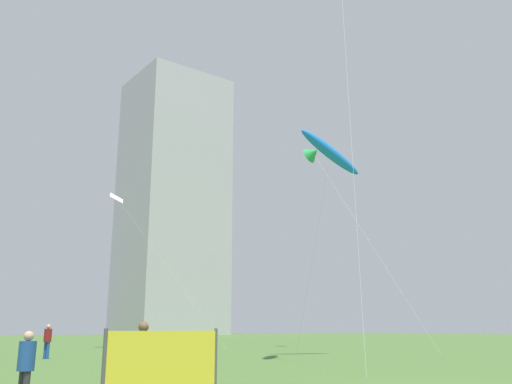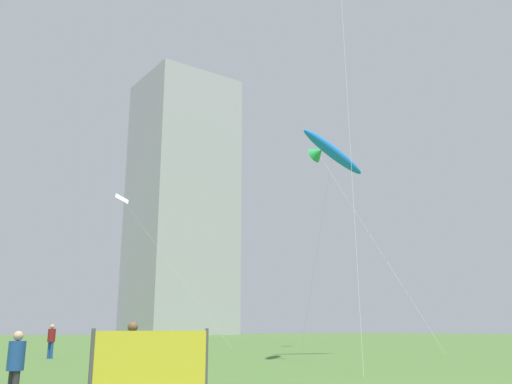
{
  "view_description": "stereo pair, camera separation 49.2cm",
  "coord_description": "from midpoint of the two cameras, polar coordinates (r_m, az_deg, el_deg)",
  "views": [
    {
      "loc": [
        -12.5,
        -9.15,
        1.59
      ],
      "look_at": [
        1.53,
        11.01,
        7.77
      ],
      "focal_mm": 38.15,
      "sensor_mm": 36.0,
      "label": 1
    },
    {
      "loc": [
        -12.09,
        -9.43,
        1.59
      ],
      "look_at": [
        1.53,
        11.01,
        7.77
      ],
      "focal_mm": 38.15,
      "sensor_mm": 36.0,
      "label": 2
    }
  ],
  "objects": [
    {
      "name": "person_standing_1",
      "position": [
        32.75,
        -21.44,
        -14.14
      ],
      "size": [
        0.4,
        0.4,
        1.82
      ],
      "rotation": [
        0.0,
        0.0,
        5.24
      ],
      "color": "#1E478C",
      "rests_on": "ground"
    },
    {
      "name": "person_standing_2",
      "position": [
        12.56,
        -13.01,
        -16.45
      ],
      "size": [
        0.39,
        0.39,
        1.74
      ],
      "rotation": [
        0.0,
        0.0,
        1.9
      ],
      "color": "gray",
      "rests_on": "ground"
    },
    {
      "name": "person_standing_3",
      "position": [
        12.71,
        -24.04,
        -16.12
      ],
      "size": [
        0.34,
        0.34,
        1.54
      ],
      "rotation": [
        0.0,
        0.0,
        5.07
      ],
      "color": "#2D2D33",
      "rests_on": "ground"
    },
    {
      "name": "kite_flying_2",
      "position": [
        33.77,
        7.39,
        4.11
      ],
      "size": [
        4.58,
        6.64,
        13.48
      ],
      "color": "silver",
      "rests_on": "ground"
    },
    {
      "name": "kite_flying_3",
      "position": [
        47.36,
        -14.57,
        -0.71
      ],
      "size": [
        9.01,
        5.27,
        12.77
      ],
      "color": "silver",
      "rests_on": "ground"
    },
    {
      "name": "kite_flying_5",
      "position": [
        48.18,
        5.71,
        4.1
      ],
      "size": [
        1.98,
        11.79,
        17.47
      ],
      "color": "silver",
      "rests_on": "ground"
    },
    {
      "name": "distant_highrise_0",
      "position": [
        159.82,
        -8.82,
        -1.07
      ],
      "size": [
        26.7,
        24.76,
        74.48
      ],
      "primitive_type": "cube",
      "rotation": [
        0.0,
        0.0,
        0.04
      ],
      "color": "#A8A8AD",
      "rests_on": "ground"
    },
    {
      "name": "event_banner",
      "position": [
        12.58,
        -10.68,
        -17.31
      ],
      "size": [
        3.11,
        0.89,
        1.59
      ],
      "color": "#4C4C4C",
      "rests_on": "ground"
    }
  ]
}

